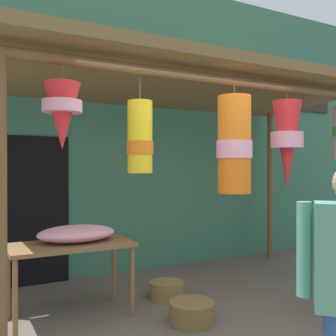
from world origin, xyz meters
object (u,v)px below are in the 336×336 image
Objects in this scene: flower_heap_on_table at (78,233)px; wicker_basket_spare at (167,290)px; wicker_basket_by_table at (192,312)px; display_table at (71,252)px.

flower_heap_on_table is 2.04× the size of wicker_basket_spare.
wicker_basket_by_table is (0.94, -0.81, -0.76)m from flower_heap_on_table.
flower_heap_on_table is (0.10, 0.06, 0.18)m from display_table.
wicker_basket_by_table is (1.04, -0.75, -0.58)m from display_table.
wicker_basket_by_table is 1.14× the size of wicker_basket_spare.
wicker_basket_spare is (1.07, -0.03, -0.77)m from flower_heap_on_table.
wicker_basket_by_table is at bearing -40.81° from flower_heap_on_table.
wicker_basket_spare is (1.17, 0.03, -0.59)m from display_table.
wicker_basket_spare is (0.13, 0.78, -0.01)m from wicker_basket_by_table.
flower_heap_on_table is 1.79× the size of wicker_basket_by_table.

